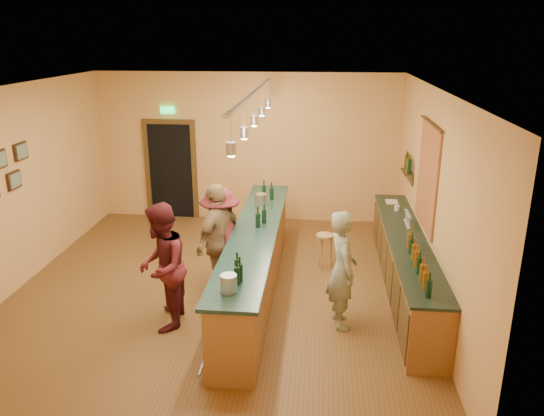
# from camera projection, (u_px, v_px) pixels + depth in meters

# --- Properties ---
(floor) EXTENTS (7.00, 7.00, 0.00)m
(floor) POSITION_uv_depth(u_px,v_px,m) (219.00, 289.00, 8.61)
(floor) COLOR brown
(floor) RESTS_ON ground
(ceiling) EXTENTS (6.50, 7.00, 0.02)m
(ceiling) POSITION_uv_depth(u_px,v_px,m) (212.00, 88.00, 7.61)
(ceiling) COLOR silver
(ceiling) RESTS_ON wall_back
(wall_back) EXTENTS (6.50, 0.02, 3.20)m
(wall_back) POSITION_uv_depth(u_px,v_px,m) (247.00, 148.00, 11.42)
(wall_back) COLOR tan
(wall_back) RESTS_ON floor
(wall_front) EXTENTS (6.50, 0.02, 3.20)m
(wall_front) POSITION_uv_depth(u_px,v_px,m) (140.00, 306.00, 4.80)
(wall_front) COLOR tan
(wall_front) RESTS_ON floor
(wall_left) EXTENTS (0.02, 7.00, 3.20)m
(wall_left) POSITION_uv_depth(u_px,v_px,m) (14.00, 189.00, 8.40)
(wall_left) COLOR tan
(wall_left) RESTS_ON floor
(wall_right) EXTENTS (0.02, 7.00, 3.20)m
(wall_right) POSITION_uv_depth(u_px,v_px,m) (432.00, 201.00, 7.82)
(wall_right) COLOR tan
(wall_right) RESTS_ON floor
(doorway) EXTENTS (1.15, 0.09, 2.48)m
(doorway) POSITION_uv_depth(u_px,v_px,m) (171.00, 168.00, 11.69)
(doorway) COLOR black
(doorway) RESTS_ON wall_back
(tapestry) EXTENTS (0.03, 1.40, 1.60)m
(tapestry) POSITION_uv_depth(u_px,v_px,m) (428.00, 177.00, 8.12)
(tapestry) COLOR maroon
(tapestry) RESTS_ON wall_right
(bottle_shelf) EXTENTS (0.17, 0.55, 0.54)m
(bottle_shelf) POSITION_uv_depth(u_px,v_px,m) (408.00, 166.00, 9.60)
(bottle_shelf) COLOR #442C14
(bottle_shelf) RESTS_ON wall_right
(back_counter) EXTENTS (0.60, 4.55, 1.27)m
(back_counter) POSITION_uv_depth(u_px,v_px,m) (405.00, 264.00, 8.36)
(back_counter) COLOR brown
(back_counter) RESTS_ON floor
(tasting_bar) EXTENTS (0.73, 5.10, 1.38)m
(tasting_bar) POSITION_uv_depth(u_px,v_px,m) (255.00, 256.00, 8.36)
(tasting_bar) COLOR brown
(tasting_bar) RESTS_ON floor
(pendant_track) EXTENTS (0.11, 4.60, 0.50)m
(pendant_track) POSITION_uv_depth(u_px,v_px,m) (254.00, 104.00, 7.62)
(pendant_track) COLOR silver
(pendant_track) RESTS_ON ceiling
(bartender) EXTENTS (0.53, 0.69, 1.70)m
(bartender) POSITION_uv_depth(u_px,v_px,m) (342.00, 270.00, 7.31)
(bartender) COLOR gray
(bartender) RESTS_ON floor
(customer_a) EXTENTS (0.77, 0.94, 1.80)m
(customer_a) POSITION_uv_depth(u_px,v_px,m) (162.00, 267.00, 7.27)
(customer_a) COLOR #59191E
(customer_a) RESTS_ON floor
(customer_b) EXTENTS (0.84, 1.16, 1.82)m
(customer_b) POSITION_uv_depth(u_px,v_px,m) (219.00, 240.00, 8.19)
(customer_b) COLOR #997A51
(customer_b) RESTS_ON floor
(customer_c) EXTENTS (0.92, 1.23, 1.70)m
(customer_c) POSITION_uv_depth(u_px,v_px,m) (221.00, 240.00, 8.34)
(customer_c) COLOR #59191E
(customer_c) RESTS_ON floor
(bar_stool) EXTENTS (0.30, 0.30, 0.63)m
(bar_stool) POSITION_uv_depth(u_px,v_px,m) (325.00, 242.00, 9.24)
(bar_stool) COLOR #A56E4A
(bar_stool) RESTS_ON floor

